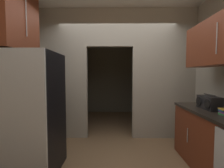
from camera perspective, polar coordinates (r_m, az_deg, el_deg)
kitchen_partition at (r=3.51m, az=2.64°, el=5.29°), size 3.40×0.12×2.83m
adjoining_room_shell at (r=5.25m, az=1.49°, el=3.44°), size 3.40×2.53×2.83m
refrigerator at (r=2.56m, az=-27.26°, el=-9.34°), size 0.77×0.80×1.72m
upper_cabinet_fridgeside at (r=2.86m, az=-31.92°, el=20.65°), size 0.36×0.85×1.07m
boombox at (r=2.79m, az=31.51°, el=-5.73°), size 0.19×0.38×0.22m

